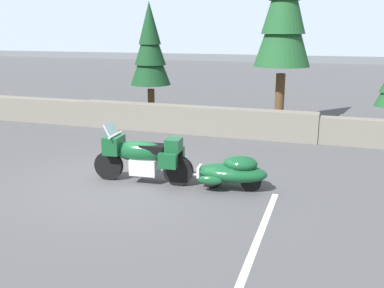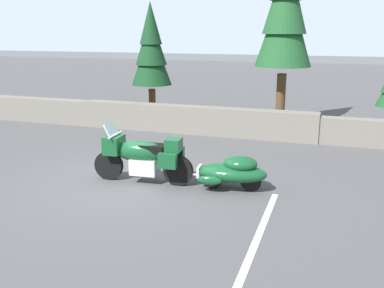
{
  "view_description": "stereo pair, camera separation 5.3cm",
  "coord_description": "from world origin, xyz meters",
  "px_view_note": "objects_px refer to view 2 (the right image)",
  "views": [
    {
      "loc": [
        4.36,
        -8.27,
        3.3
      ],
      "look_at": [
        1.43,
        0.61,
        0.85
      ],
      "focal_mm": 40.39,
      "sensor_mm": 36.0,
      "label": 1
    },
    {
      "loc": [
        4.41,
        -8.25,
        3.3
      ],
      "look_at": [
        1.43,
        0.61,
        0.85
      ],
      "focal_mm": 40.39,
      "sensor_mm": 36.0,
      "label": 2
    }
  ],
  "objects_px": {
    "pine_tree_tall": "(285,7)",
    "touring_motorcycle": "(142,155)",
    "pine_tree_far_right": "(151,48)",
    "car_shaped_trailer": "(232,171)"
  },
  "relations": [
    {
      "from": "touring_motorcycle",
      "to": "car_shaped_trailer",
      "type": "xyz_separation_m",
      "value": [
        2.02,
        0.16,
        -0.21
      ]
    },
    {
      "from": "pine_tree_far_right",
      "to": "pine_tree_tall",
      "type": "bearing_deg",
      "value": 8.77
    },
    {
      "from": "touring_motorcycle",
      "to": "pine_tree_far_right",
      "type": "xyz_separation_m",
      "value": [
        -2.43,
        6.1,
        2.09
      ]
    },
    {
      "from": "car_shaped_trailer",
      "to": "pine_tree_far_right",
      "type": "height_order",
      "value": "pine_tree_far_right"
    },
    {
      "from": "car_shaped_trailer",
      "to": "pine_tree_tall",
      "type": "distance_m",
      "value": 7.59
    },
    {
      "from": "pine_tree_tall",
      "to": "touring_motorcycle",
      "type": "bearing_deg",
      "value": -107.53
    },
    {
      "from": "pine_tree_tall",
      "to": "pine_tree_far_right",
      "type": "xyz_separation_m",
      "value": [
        -4.58,
        -0.71,
        -1.38
      ]
    },
    {
      "from": "pine_tree_tall",
      "to": "pine_tree_far_right",
      "type": "relative_size",
      "value": 1.51
    },
    {
      "from": "car_shaped_trailer",
      "to": "touring_motorcycle",
      "type": "bearing_deg",
      "value": -175.47
    },
    {
      "from": "pine_tree_tall",
      "to": "car_shaped_trailer",
      "type": "bearing_deg",
      "value": -91.1
    }
  ]
}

